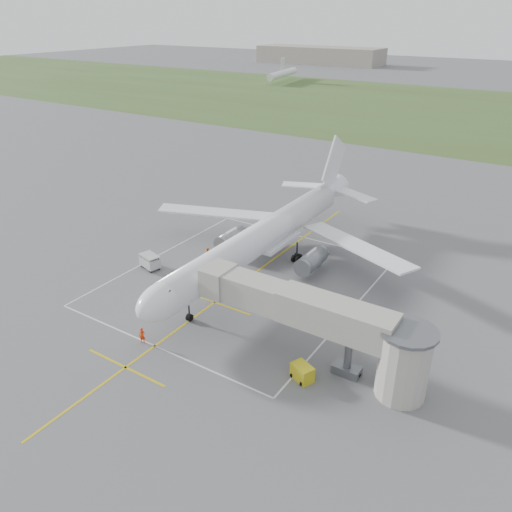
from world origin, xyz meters
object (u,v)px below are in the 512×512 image
Objects in this scene: baggage_cart at (150,262)px; ramp_worker_wing at (208,253)px; jet_bridge at (327,324)px; ramp_worker_nose at (142,335)px; airliner at (264,236)px; gpu_unit at (302,372)px.

ramp_worker_wing is at bearing 68.83° from baggage_cart.
baggage_cart is at bearing 168.34° from jet_bridge.
jet_bridge is 13.94× the size of ramp_worker_wing.
ramp_worker_nose reaches higher than ramp_worker_wing.
ramp_worker_nose is (10.78, -12.48, -0.11)m from baggage_cart.
jet_bridge is 13.42× the size of ramp_worker_nose.
jet_bridge is at bearing -42.19° from airliner.
ramp_worker_nose reaches higher than gpu_unit.
jet_bridge is 26.48m from ramp_worker_wing.
airliner is at bearing 64.71° from ramp_worker_nose.
airliner reaches higher than ramp_worker_wing.
jet_bridge reaches higher than baggage_cart.
gpu_unit is (14.86, -17.17, -3.64)m from airliner.
ramp_worker_wing is (-6.12, 18.74, -0.03)m from ramp_worker_nose.
airliner is 27.85× the size of ramp_worker_wing.
baggage_cart reaches higher than gpu_unit.
gpu_unit is at bearing -2.23° from baggage_cart.
airliner is at bearing 50.34° from baggage_cart.
gpu_unit is at bearing -49.12° from airliner.
airliner is 22.99m from gpu_unit.
baggage_cart reaches higher than ramp_worker_wing.
jet_bridge reaches higher than ramp_worker_nose.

